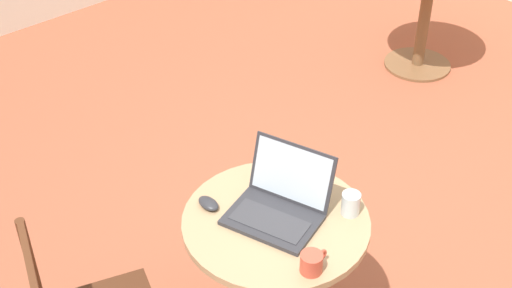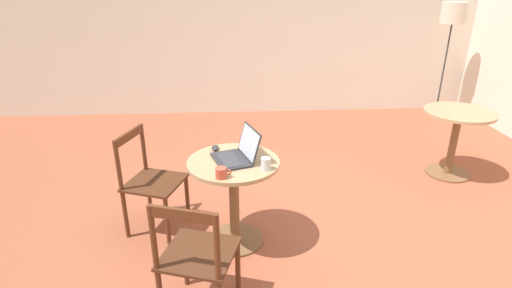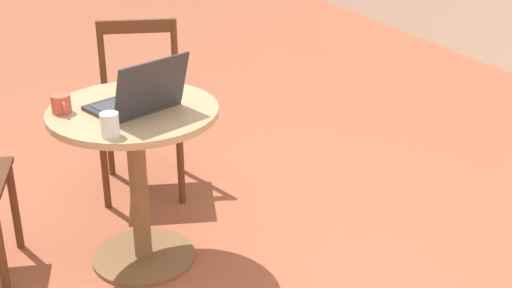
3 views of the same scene
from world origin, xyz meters
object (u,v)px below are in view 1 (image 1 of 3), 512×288
(cafe_table_near, at_px, (275,258))
(drinking_glass, at_px, (351,204))
(mug, at_px, (312,263))
(laptop, at_px, (279,204))
(mouse, at_px, (208,203))

(cafe_table_near, xyz_separation_m, drinking_glass, (0.24, -0.16, 0.26))
(cafe_table_near, xyz_separation_m, mug, (-0.09, -0.28, 0.25))
(cafe_table_near, distance_m, drinking_glass, 0.39)
(cafe_table_near, xyz_separation_m, laptop, (0.03, 0.02, 0.26))
(mouse, relative_size, drinking_glass, 1.07)
(laptop, bearing_deg, drinking_glass, -40.53)
(mouse, xyz_separation_m, drinking_glass, (0.38, -0.39, 0.03))
(drinking_glass, bearing_deg, laptop, 139.47)
(cafe_table_near, height_order, mug, mug)
(laptop, relative_size, mouse, 4.22)
(mug, bearing_deg, cafe_table_near, 72.52)
(mouse, distance_m, mug, 0.51)
(cafe_table_near, distance_m, mouse, 0.35)
(mug, distance_m, drinking_glass, 0.34)
(mouse, height_order, drinking_glass, drinking_glass)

